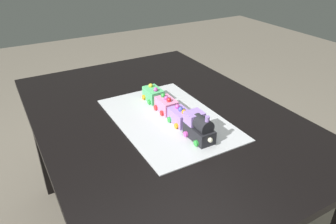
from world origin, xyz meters
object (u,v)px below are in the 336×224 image
Objects in this scene: cake_car_gondola_bubblegum at (166,105)px; cake_car_tanker_mint_green at (153,94)px; cake_locomotive at (199,127)px; dining_table at (161,134)px; cake_car_hopper_lavender at (181,116)px.

cake_car_gondola_bubblegum is 0.12m from cake_car_tanker_mint_green.
cake_locomotive is at bearing 180.00° from cake_car_gondola_bubblegum.
dining_table is 14.00× the size of cake_car_tanker_mint_green.
cake_car_hopper_lavender is 0.12m from cake_car_gondola_bubblegum.
cake_locomotive is 0.13m from cake_car_hopper_lavender.
cake_locomotive is 0.37m from cake_car_tanker_mint_green.
cake_locomotive reaches higher than cake_car_tanker_mint_green.
dining_table is 0.19m from cake_car_tanker_mint_green.
cake_car_gondola_bubblegum is at bearing 0.00° from cake_car_hopper_lavender.
cake_locomotive is 0.25m from cake_car_gondola_bubblegum.
cake_car_hopper_lavender is at bearing -167.01° from dining_table.
dining_table is 0.29m from cake_locomotive.
dining_table is 0.18m from cake_car_hopper_lavender.
cake_car_hopper_lavender is at bearing 180.00° from cake_car_gondola_bubblegum.
dining_table is at bearing 6.18° from cake_locomotive.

